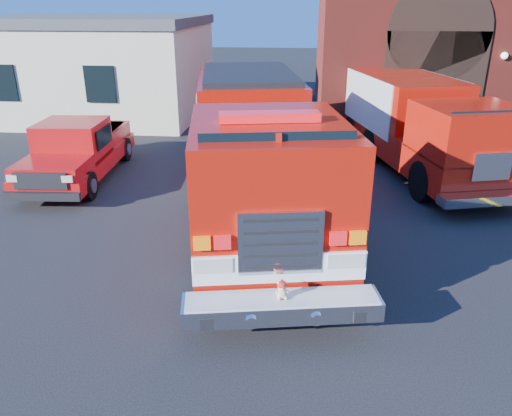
# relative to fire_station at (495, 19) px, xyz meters

# --- Properties ---
(ground) EXTENTS (100.00, 100.00, 0.00)m
(ground) POSITION_rel_fire_station_xyz_m (-8.99, -13.98, -4.25)
(ground) COLOR black
(ground) RESTS_ON ground
(parking_stripe_mid) EXTENTS (0.12, 3.00, 0.01)m
(parking_stripe_mid) POSITION_rel_fire_station_xyz_m (-2.49, -9.98, -4.25)
(parking_stripe_mid) COLOR yellow
(parking_stripe_mid) RESTS_ON ground
(parking_stripe_far) EXTENTS (0.12, 3.00, 0.01)m
(parking_stripe_far) POSITION_rel_fire_station_xyz_m (-2.49, -6.98, -4.25)
(parking_stripe_far) COLOR yellow
(parking_stripe_far) RESTS_ON ground
(fire_station) EXTENTS (15.20, 10.20, 8.45)m
(fire_station) POSITION_rel_fire_station_xyz_m (0.00, 0.00, 0.00)
(fire_station) COLOR maroon
(fire_station) RESTS_ON ground
(side_building) EXTENTS (10.20, 8.20, 4.35)m
(side_building) POSITION_rel_fire_station_xyz_m (-17.99, -0.99, -2.05)
(side_building) COLOR beige
(side_building) RESTS_ON ground
(fire_engine) EXTENTS (4.62, 10.75, 3.21)m
(fire_engine) POSITION_rel_fire_station_xyz_m (-9.27, -12.35, -2.59)
(fire_engine) COLOR black
(fire_engine) RESTS_ON ground
(pickup_truck) EXTENTS (2.29, 5.56, 1.78)m
(pickup_truck) POSITION_rel_fire_station_xyz_m (-14.79, -10.16, -3.41)
(pickup_truck) COLOR black
(pickup_truck) RESTS_ON ground
(secondary_truck) EXTENTS (4.47, 8.73, 2.71)m
(secondary_truck) POSITION_rel_fire_station_xyz_m (-4.52, -8.10, -2.77)
(secondary_truck) COLOR black
(secondary_truck) RESTS_ON ground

